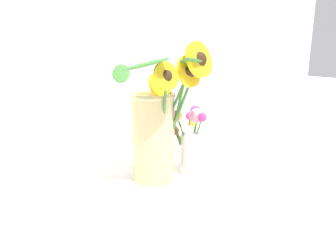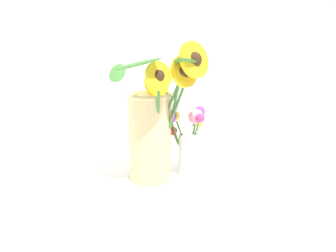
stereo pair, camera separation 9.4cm
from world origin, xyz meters
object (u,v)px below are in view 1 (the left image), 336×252
object	(u,v)px
vase_small_back	(162,128)
serving_tray	(168,170)
vase_bulb_right	(190,135)
vase_small_center	(189,142)
mason_jar_sunflowers	(157,126)

from	to	relation	value
vase_small_back	serving_tray	bearing A→B (deg)	-126.81
serving_tray	vase_small_back	xyz separation A→B (m)	(0.08, 0.11, 0.09)
serving_tray	vase_bulb_right	bearing A→B (deg)	14.37
vase_bulb_right	vase_small_back	size ratio (longest dim) A/B	0.94
vase_small_back	vase_bulb_right	bearing A→B (deg)	-52.01
vase_bulb_right	vase_small_back	world-z (taller)	vase_small_back
vase_small_center	vase_bulb_right	distance (m)	0.18
serving_tray	vase_small_back	world-z (taller)	vase_small_back
serving_tray	vase_small_back	size ratio (longest dim) A/B	3.05
serving_tray	vase_small_center	world-z (taller)	vase_small_center
vase_small_center	vase_bulb_right	xyz separation A→B (m)	(0.14, 0.11, -0.03)
mason_jar_sunflowers	vase_bulb_right	bearing A→B (deg)	20.09
serving_tray	mason_jar_sunflowers	distance (m)	0.19
mason_jar_sunflowers	vase_small_back	size ratio (longest dim) A/B	2.20
serving_tray	vase_bulb_right	world-z (taller)	vase_bulb_right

